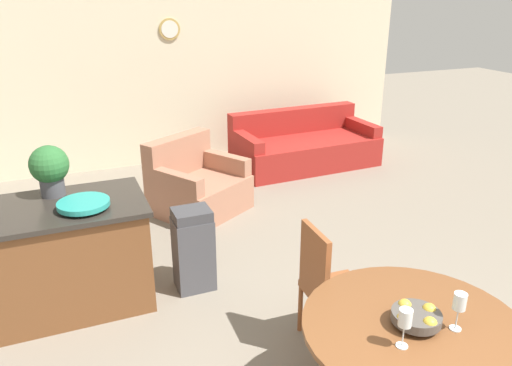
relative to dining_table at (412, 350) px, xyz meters
The scene contains 12 objects.
wall_back 5.52m from the dining_table, 93.28° to the left, with size 8.00×0.09×2.70m.
dining_table is the anchor object (origin of this frame).
dining_chair_far_side 0.86m from the dining_table, 92.92° to the left, with size 0.44×0.44×0.95m.
fruit_bowl 0.23m from the dining_table, 18.09° to the left, with size 0.27×0.27×0.11m.
wine_glass_left 0.40m from the dining_table, 147.28° to the right, with size 0.07×0.07×0.23m.
wine_glass_right 0.40m from the dining_table, 30.95° to the right, with size 0.07×0.07×0.23m.
kitchen_island 2.72m from the dining_table, 129.79° to the left, with size 1.30×0.83×0.90m.
teal_bowl 2.52m from the dining_table, 128.87° to the left, with size 0.39×0.39×0.06m.
potted_plant 2.97m from the dining_table, 127.35° to the left, with size 0.31×0.31×0.42m.
trash_bin 2.09m from the dining_table, 110.54° to the left, with size 0.32×0.27×0.75m.
couch 4.83m from the dining_table, 69.68° to the left, with size 2.10×1.07×0.79m.
armchair 3.55m from the dining_table, 94.04° to the left, with size 1.26×1.23×0.86m.
Camera 1 is at (-1.36, -0.88, 2.47)m, focal length 35.00 mm.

